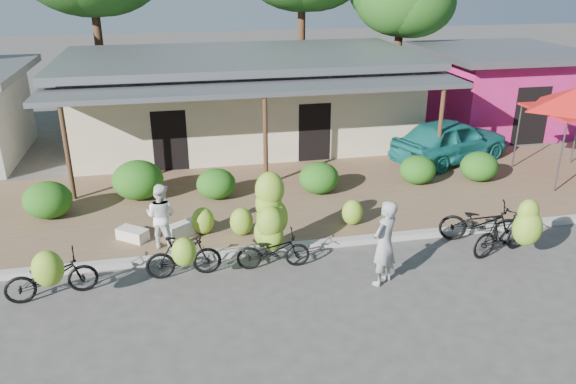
# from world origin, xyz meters

# --- Properties ---
(ground) EXTENTS (100.00, 100.00, 0.00)m
(ground) POSITION_xyz_m (0.00, 0.00, 0.00)
(ground) COLOR #454340
(ground) RESTS_ON ground
(sidewalk) EXTENTS (60.00, 6.00, 0.12)m
(sidewalk) POSITION_xyz_m (0.00, 5.00, 0.06)
(sidewalk) COLOR brown
(sidewalk) RESTS_ON ground
(curb) EXTENTS (60.00, 0.25, 0.15)m
(curb) POSITION_xyz_m (0.00, 2.00, 0.07)
(curb) COLOR #A8A399
(curb) RESTS_ON ground
(shop_main) EXTENTS (13.00, 8.50, 3.35)m
(shop_main) POSITION_xyz_m (0.00, 10.93, 1.72)
(shop_main) COLOR beige
(shop_main) RESTS_ON ground
(shop_pink) EXTENTS (6.00, 6.00, 3.25)m
(shop_pink) POSITION_xyz_m (10.50, 10.99, 1.67)
(shop_pink) COLOR #C61E7C
(shop_pink) RESTS_ON ground
(hedge_0) EXTENTS (1.26, 1.13, 0.98)m
(hedge_0) POSITION_xyz_m (-6.05, 4.92, 0.61)
(hedge_0) COLOR #245713
(hedge_0) RESTS_ON sidewalk
(hedge_1) EXTENTS (1.44, 1.30, 1.12)m
(hedge_1) POSITION_xyz_m (-3.76, 5.76, 0.68)
(hedge_1) COLOR #245713
(hedge_1) RESTS_ON sidewalk
(hedge_2) EXTENTS (1.12, 1.01, 0.87)m
(hedge_2) POSITION_xyz_m (-1.58, 5.32, 0.56)
(hedge_2) COLOR #245713
(hedge_2) RESTS_ON sidewalk
(hedge_3) EXTENTS (1.18, 1.07, 0.92)m
(hedge_3) POSITION_xyz_m (1.40, 5.11, 0.58)
(hedge_3) COLOR #245713
(hedge_3) RESTS_ON sidewalk
(hedge_4) EXTENTS (1.12, 1.01, 0.87)m
(hedge_4) POSITION_xyz_m (4.55, 5.24, 0.56)
(hedge_4) COLOR #245713
(hedge_4) RESTS_ON sidewalk
(hedge_5) EXTENTS (1.17, 1.06, 0.92)m
(hedge_5) POSITION_xyz_m (6.51, 5.08, 0.58)
(hedge_5) COLOR #245713
(hedge_5) RESTS_ON sidewalk
(bike_far_left) EXTENTS (1.90, 1.38, 1.37)m
(bike_far_left) POSITION_xyz_m (-5.30, 0.89, 0.57)
(bike_far_left) COLOR black
(bike_far_left) RESTS_ON ground
(bike_left) EXTENTS (1.66, 1.12, 1.26)m
(bike_left) POSITION_xyz_m (-2.65, 1.18, 0.56)
(bike_left) COLOR black
(bike_left) RESTS_ON ground
(bike_center) EXTENTS (1.68, 1.19, 2.10)m
(bike_center) POSITION_xyz_m (-0.65, 1.58, 0.87)
(bike_center) COLOR black
(bike_center) RESTS_ON ground
(bike_right) EXTENTS (1.80, 1.38, 1.63)m
(bike_right) POSITION_xyz_m (4.75, 0.59, 0.70)
(bike_right) COLOR black
(bike_right) RESTS_ON ground
(bike_far_right) EXTENTS (2.09, 1.34, 1.04)m
(bike_far_right) POSITION_xyz_m (4.54, 1.48, 0.52)
(bike_far_right) COLOR black
(bike_far_right) RESTS_ON ground
(loose_banana_a) EXTENTS (0.56, 0.48, 0.70)m
(loose_banana_a) POSITION_xyz_m (-2.11, 3.08, 0.47)
(loose_banana_a) COLOR #8EB72D
(loose_banana_a) RESTS_ON sidewalk
(loose_banana_b) EXTENTS (0.58, 0.49, 0.72)m
(loose_banana_b) POSITION_xyz_m (-1.18, 2.81, 0.48)
(loose_banana_b) COLOR #8EB72D
(loose_banana_b) RESTS_ON sidewalk
(loose_banana_c) EXTENTS (0.55, 0.46, 0.68)m
(loose_banana_c) POSITION_xyz_m (1.69, 2.83, 0.46)
(loose_banana_c) COLOR #8EB72D
(loose_banana_c) RESTS_ON sidewalk
(sack_near) EXTENTS (0.93, 0.79, 0.30)m
(sack_near) POSITION_xyz_m (-2.57, 3.13, 0.27)
(sack_near) COLOR silver
(sack_near) RESTS_ON sidewalk
(sack_far) EXTENTS (0.83, 0.76, 0.28)m
(sack_far) POSITION_xyz_m (-3.83, 3.10, 0.26)
(sack_far) COLOR silver
(sack_far) RESTS_ON sidewalk
(vendor) EXTENTS (0.83, 0.78, 1.91)m
(vendor) POSITION_xyz_m (1.50, 0.13, 0.96)
(vendor) COLOR #949494
(vendor) RESTS_ON ground
(bystander) EXTENTS (0.96, 0.89, 1.58)m
(bystander) POSITION_xyz_m (-3.09, 2.60, 0.91)
(bystander) COLOR white
(bystander) RESTS_ON sidewalk
(teal_van) EXTENTS (4.70, 3.17, 1.49)m
(teal_van) POSITION_xyz_m (6.49, 7.00, 0.86)
(teal_van) COLOR #176B67
(teal_van) RESTS_ON sidewalk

